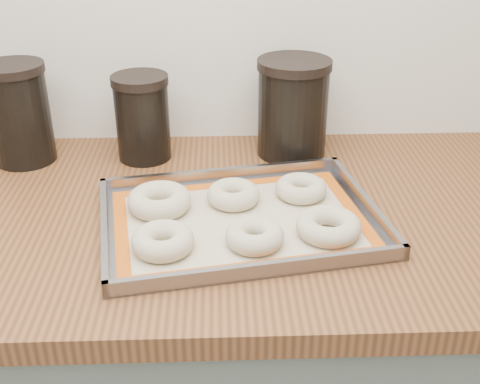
{
  "coord_description": "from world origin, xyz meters",
  "views": [
    {
      "loc": [
        0.05,
        0.74,
        1.43
      ],
      "look_at": [
        0.08,
        1.62,
        0.96
      ],
      "focal_mm": 45.0,
      "sensor_mm": 36.0,
      "label": 1
    }
  ],
  "objects_px": {
    "bagel_front_left": "(163,241)",
    "canister_left": "(19,113)",
    "canister_mid": "(142,117)",
    "canister_right": "(293,108)",
    "bagel_back_mid": "(233,194)",
    "bagel_front_mid": "(255,236)",
    "bagel_front_right": "(328,226)",
    "bagel_back_left": "(159,201)",
    "bagel_back_right": "(301,188)",
    "baking_tray": "(240,220)"
  },
  "relations": [
    {
      "from": "baking_tray",
      "to": "canister_left",
      "type": "distance_m",
      "value": 0.52
    },
    {
      "from": "bagel_back_mid",
      "to": "canister_mid",
      "type": "xyz_separation_m",
      "value": [
        -0.18,
        0.21,
        0.07
      ]
    },
    {
      "from": "canister_mid",
      "to": "bagel_back_mid",
      "type": "bearing_deg",
      "value": -49.91
    },
    {
      "from": "bagel_front_left",
      "to": "bagel_back_right",
      "type": "bearing_deg",
      "value": 35.49
    },
    {
      "from": "baking_tray",
      "to": "canister_left",
      "type": "relative_size",
      "value": 2.51
    },
    {
      "from": "bagel_back_mid",
      "to": "canister_mid",
      "type": "distance_m",
      "value": 0.29
    },
    {
      "from": "canister_mid",
      "to": "bagel_front_mid",
      "type": "bearing_deg",
      "value": -59.27
    },
    {
      "from": "bagel_front_left",
      "to": "canister_left",
      "type": "relative_size",
      "value": 0.49
    },
    {
      "from": "bagel_front_mid",
      "to": "bagel_back_left",
      "type": "distance_m",
      "value": 0.2
    },
    {
      "from": "bagel_back_mid",
      "to": "bagel_back_right",
      "type": "height_order",
      "value": "bagel_back_mid"
    },
    {
      "from": "baking_tray",
      "to": "bagel_front_right",
      "type": "height_order",
      "value": "bagel_front_right"
    },
    {
      "from": "bagel_back_right",
      "to": "bagel_front_right",
      "type": "bearing_deg",
      "value": -78.29
    },
    {
      "from": "canister_mid",
      "to": "canister_right",
      "type": "height_order",
      "value": "canister_right"
    },
    {
      "from": "bagel_front_left",
      "to": "bagel_back_left",
      "type": "height_order",
      "value": "bagel_back_left"
    },
    {
      "from": "baking_tray",
      "to": "bagel_back_right",
      "type": "xyz_separation_m",
      "value": [
        0.11,
        0.08,
        0.01
      ]
    },
    {
      "from": "baking_tray",
      "to": "bagel_back_mid",
      "type": "xyz_separation_m",
      "value": [
        -0.01,
        0.06,
        0.01
      ]
    },
    {
      "from": "bagel_back_left",
      "to": "canister_right",
      "type": "xyz_separation_m",
      "value": [
        0.26,
        0.24,
        0.08
      ]
    },
    {
      "from": "bagel_back_mid",
      "to": "bagel_back_right",
      "type": "bearing_deg",
      "value": 9.35
    },
    {
      "from": "bagel_back_right",
      "to": "canister_left",
      "type": "xyz_separation_m",
      "value": [
        -0.55,
        0.19,
        0.08
      ]
    },
    {
      "from": "bagel_back_left",
      "to": "canister_left",
      "type": "bearing_deg",
      "value": 142.06
    },
    {
      "from": "canister_right",
      "to": "bagel_back_right",
      "type": "bearing_deg",
      "value": -91.31
    },
    {
      "from": "bagel_back_right",
      "to": "bagel_front_mid",
      "type": "bearing_deg",
      "value": -120.53
    },
    {
      "from": "bagel_front_right",
      "to": "canister_right",
      "type": "bearing_deg",
      "value": 93.95
    },
    {
      "from": "bagel_front_mid",
      "to": "bagel_back_left",
      "type": "height_order",
      "value": "bagel_back_left"
    },
    {
      "from": "bagel_front_left",
      "to": "bagel_front_mid",
      "type": "relative_size",
      "value": 1.05
    },
    {
      "from": "canister_right",
      "to": "bagel_back_left",
      "type": "bearing_deg",
      "value": -136.71
    },
    {
      "from": "bagel_front_left",
      "to": "canister_left",
      "type": "height_order",
      "value": "canister_left"
    },
    {
      "from": "bagel_front_left",
      "to": "canister_left",
      "type": "bearing_deg",
      "value": 130.89
    },
    {
      "from": "bagel_front_left",
      "to": "canister_mid",
      "type": "xyz_separation_m",
      "value": [
        -0.06,
        0.36,
        0.07
      ]
    },
    {
      "from": "bagel_front_left",
      "to": "canister_right",
      "type": "bearing_deg",
      "value": 56.89
    },
    {
      "from": "baking_tray",
      "to": "bagel_back_mid",
      "type": "bearing_deg",
      "value": 98.7
    },
    {
      "from": "baking_tray",
      "to": "bagel_back_right",
      "type": "bearing_deg",
      "value": 36.16
    },
    {
      "from": "baking_tray",
      "to": "bagel_back_left",
      "type": "bearing_deg",
      "value": 163.1
    },
    {
      "from": "bagel_front_left",
      "to": "bagel_back_mid",
      "type": "xyz_separation_m",
      "value": [
        0.11,
        0.15,
        -0.0
      ]
    },
    {
      "from": "bagel_back_mid",
      "to": "canister_left",
      "type": "height_order",
      "value": "canister_left"
    },
    {
      "from": "bagel_back_mid",
      "to": "canister_right",
      "type": "relative_size",
      "value": 0.47
    },
    {
      "from": "bagel_front_left",
      "to": "bagel_back_right",
      "type": "relative_size",
      "value": 1.06
    },
    {
      "from": "bagel_front_left",
      "to": "canister_mid",
      "type": "height_order",
      "value": "canister_mid"
    },
    {
      "from": "bagel_front_left",
      "to": "bagel_back_mid",
      "type": "distance_m",
      "value": 0.19
    },
    {
      "from": "baking_tray",
      "to": "canister_mid",
      "type": "height_order",
      "value": "canister_mid"
    },
    {
      "from": "bagel_front_mid",
      "to": "canister_mid",
      "type": "bearing_deg",
      "value": 120.73
    },
    {
      "from": "canister_right",
      "to": "bagel_front_right",
      "type": "bearing_deg",
      "value": -86.05
    },
    {
      "from": "bagel_front_left",
      "to": "baking_tray",
      "type": "bearing_deg",
      "value": 34.87
    },
    {
      "from": "bagel_front_right",
      "to": "canister_left",
      "type": "relative_size",
      "value": 0.52
    },
    {
      "from": "bagel_front_left",
      "to": "bagel_front_right",
      "type": "relative_size",
      "value": 0.93
    },
    {
      "from": "bagel_front_right",
      "to": "bagel_back_left",
      "type": "height_order",
      "value": "bagel_back_left"
    },
    {
      "from": "bagel_back_left",
      "to": "canister_mid",
      "type": "distance_m",
      "value": 0.25
    },
    {
      "from": "canister_left",
      "to": "canister_right",
      "type": "bearing_deg",
      "value": 1.46
    },
    {
      "from": "bagel_front_right",
      "to": "canister_mid",
      "type": "xyz_separation_m",
      "value": [
        -0.33,
        0.33,
        0.07
      ]
    },
    {
      "from": "bagel_back_left",
      "to": "canister_mid",
      "type": "xyz_separation_m",
      "value": [
        -0.05,
        0.23,
        0.07
      ]
    }
  ]
}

